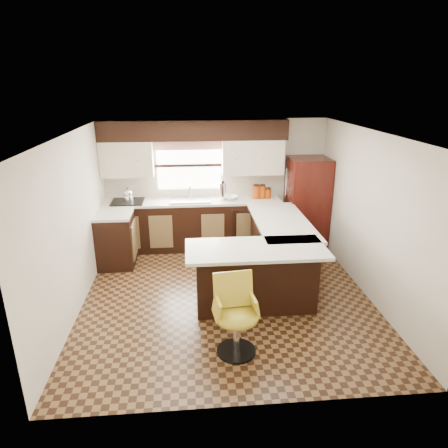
{
  "coord_description": "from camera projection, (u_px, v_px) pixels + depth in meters",
  "views": [
    {
      "loc": [
        -0.51,
        -5.3,
        3.05
      ],
      "look_at": [
        0.0,
        0.45,
        0.98
      ],
      "focal_mm": 32.0,
      "sensor_mm": 36.0,
      "label": 1
    }
  ],
  "objects": [
    {
      "name": "kettle",
      "position": [
        128.0,
        194.0,
        7.29
      ],
      "size": [
        0.18,
        0.18,
        0.25
      ],
      "primitive_type": null,
      "color": "silver",
      "rests_on": "cooktop"
    },
    {
      "name": "base_cab_left",
      "position": [
        116.0,
        240.0,
        6.91
      ],
      "size": [
        0.6,
        0.7,
        0.9
      ],
      "primitive_type": "cube",
      "color": "black",
      "rests_on": "floor"
    },
    {
      "name": "counter_left",
      "position": [
        114.0,
        214.0,
        6.75
      ],
      "size": [
        0.6,
        0.7,
        0.04
      ],
      "primitive_type": "cube",
      "color": "silver",
      "rests_on": "base_cab_left"
    },
    {
      "name": "wall_left",
      "position": [
        74.0,
        224.0,
        5.45
      ],
      "size": [
        0.0,
        4.4,
        4.4
      ],
      "primitive_type": "plane",
      "rotation": [
        1.57,
        0.0,
        1.57
      ],
      "color": "beige",
      "rests_on": "floor"
    },
    {
      "name": "peninsula_long",
      "position": [
        277.0,
        249.0,
        6.55
      ],
      "size": [
        0.6,
        1.95,
        0.9
      ],
      "primitive_type": "cube",
      "color": "black",
      "rests_on": "floor"
    },
    {
      "name": "valance",
      "position": [
        189.0,
        145.0,
        7.35
      ],
      "size": [
        1.3,
        0.06,
        0.18
      ],
      "primitive_type": "cube",
      "color": "#D19B93",
      "rests_on": "wall_back"
    },
    {
      "name": "peninsula_return",
      "position": [
        255.0,
        278.0,
        5.59
      ],
      "size": [
        1.65,
        0.6,
        0.9
      ],
      "primitive_type": "cube",
      "color": "black",
      "rests_on": "floor"
    },
    {
      "name": "upper_cab_left",
      "position": [
        127.0,
        159.0,
        7.22
      ],
      "size": [
        0.94,
        0.35,
        0.64
      ],
      "primitive_type": "cube",
      "color": "beige",
      "rests_on": "wall_back"
    },
    {
      "name": "soffit",
      "position": [
        194.0,
        130.0,
        7.15
      ],
      "size": [
        3.4,
        0.35,
        0.36
      ],
      "primitive_type": "cube",
      "color": "black",
      "rests_on": "wall_back"
    },
    {
      "name": "cooktop",
      "position": [
        128.0,
        202.0,
        7.34
      ],
      "size": [
        0.58,
        0.5,
        0.02
      ],
      "primitive_type": "cube",
      "color": "black",
      "rests_on": "counter_back"
    },
    {
      "name": "sink",
      "position": [
        190.0,
        200.0,
        7.43
      ],
      "size": [
        0.75,
        0.45,
        0.03
      ],
      "primitive_type": "cube",
      "color": "#B2B2B7",
      "rests_on": "counter_back"
    },
    {
      "name": "wall_back",
      "position": [
        216.0,
        183.0,
        7.69
      ],
      "size": [
        4.4,
        0.0,
        4.4
      ],
      "primitive_type": "plane",
      "rotation": [
        1.57,
        0.0,
        0.0
      ],
      "color": "beige",
      "rests_on": "floor"
    },
    {
      "name": "wall_right",
      "position": [
        370.0,
        216.0,
        5.81
      ],
      "size": [
        0.0,
        4.4,
        4.4
      ],
      "primitive_type": "plane",
      "rotation": [
        1.57,
        0.0,
        -1.57
      ],
      "color": "beige",
      "rests_on": "floor"
    },
    {
      "name": "refrigerator",
      "position": [
        307.0,
        203.0,
        7.61
      ],
      "size": [
        0.74,
        0.71,
        1.72
      ],
      "primitive_type": "cube",
      "color": "#3A0E09",
      "rests_on": "floor"
    },
    {
      "name": "canister_large",
      "position": [
        256.0,
        192.0,
        7.54
      ],
      "size": [
        0.14,
        0.14,
        0.24
      ],
      "primitive_type": "cylinder",
      "color": "#993607",
      "rests_on": "counter_back"
    },
    {
      "name": "ceiling",
      "position": [
        227.0,
        134.0,
        5.23
      ],
      "size": [
        4.4,
        4.4,
        0.0
      ],
      "primitive_type": "plane",
      "rotation": [
        3.14,
        0.0,
        0.0
      ],
      "color": "silver",
      "rests_on": "wall_back"
    },
    {
      "name": "wall_front",
      "position": [
        250.0,
        300.0,
        3.57
      ],
      "size": [
        4.4,
        0.0,
        4.4
      ],
      "primitive_type": "plane",
      "rotation": [
        -1.57,
        0.0,
        0.0
      ],
      "color": "beige",
      "rests_on": "floor"
    },
    {
      "name": "upper_cab_right",
      "position": [
        253.0,
        157.0,
        7.41
      ],
      "size": [
        1.14,
        0.35,
        0.64
      ],
      "primitive_type": "cube",
      "color": "beige",
      "rests_on": "wall_back"
    },
    {
      "name": "mixing_bowl",
      "position": [
        230.0,
        198.0,
        7.51
      ],
      "size": [
        0.37,
        0.37,
        0.07
      ],
      "primitive_type": "imported",
      "rotation": [
        0.0,
        0.0,
        0.42
      ],
      "color": "white",
      "rests_on": "counter_back"
    },
    {
      "name": "floor",
      "position": [
        226.0,
        295.0,
        6.04
      ],
      "size": [
        4.4,
        4.4,
        0.0
      ],
      "primitive_type": "plane",
      "color": "#49301A",
      "rests_on": "ground"
    },
    {
      "name": "canister_small",
      "position": [
        268.0,
        194.0,
        7.57
      ],
      "size": [
        0.12,
        0.12,
        0.18
      ],
      "primitive_type": "cylinder",
      "color": "#993607",
      "rests_on": "counter_back"
    },
    {
      "name": "percolator",
      "position": [
        223.0,
        191.0,
        7.45
      ],
      "size": [
        0.14,
        0.14,
        0.32
      ],
      "primitive_type": "cylinder",
      "color": "silver",
      "rests_on": "counter_back"
    },
    {
      "name": "counter_pen_return",
      "position": [
        256.0,
        249.0,
        5.34
      ],
      "size": [
        1.89,
        0.84,
        0.04
      ],
      "primitive_type": "cube",
      "color": "silver",
      "rests_on": "peninsula_return"
    },
    {
      "name": "window_pane",
      "position": [
        189.0,
        165.0,
        7.51
      ],
      "size": [
        1.2,
        0.02,
        0.9
      ],
      "primitive_type": "cube",
      "color": "white",
      "rests_on": "wall_back"
    },
    {
      "name": "canister_med",
      "position": [
        262.0,
        192.0,
        7.55
      ],
      "size": [
        0.13,
        0.13,
        0.24
      ],
      "primitive_type": "cylinder",
      "color": "#993607",
      "rests_on": "counter_back"
    },
    {
      "name": "dishwasher",
      "position": [
        247.0,
        230.0,
        7.45
      ],
      "size": [
        0.58,
        0.03,
        0.78
      ],
      "primitive_type": "cube",
      "color": "black",
      "rests_on": "floor"
    },
    {
      "name": "bar_chair",
      "position": [
        237.0,
        317.0,
        4.6
      ],
      "size": [
        0.56,
        0.56,
        0.96
      ],
      "primitive_type": null,
      "rotation": [
        0.0,
        0.0,
        0.11
      ],
      "color": "gold",
      "rests_on": "floor"
    },
    {
      "name": "base_cab_back",
      "position": [
        194.0,
        225.0,
        7.63
      ],
      "size": [
        3.3,
        0.6,
        0.9
      ],
      "primitive_type": "cube",
      "color": "black",
      "rests_on": "floor"
    },
    {
      "name": "counter_back",
      "position": [
        193.0,
        201.0,
        7.47
      ],
      "size": [
        3.3,
        0.6,
        0.04
      ],
      "primitive_type": "cube",
      "color": "silver",
      "rests_on": "base_cab_back"
    },
    {
      "name": "counter_pen_long",
      "position": [
        282.0,
        222.0,
        6.39
      ],
      "size": [
        0.84,
        1.95,
        0.04
      ],
      "primitive_type": "cube",
      "color": "silver",
      "rests_on": "peninsula_long"
    }
  ]
}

